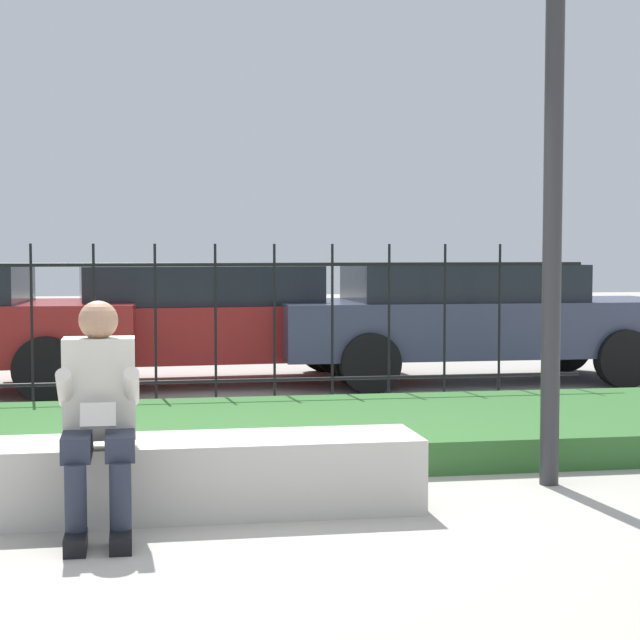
{
  "coord_description": "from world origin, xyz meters",
  "views": [
    {
      "loc": [
        -0.46,
        -6.03,
        1.49
      ],
      "look_at": [
        0.83,
        1.35,
        1.0
      ],
      "focal_mm": 60.0,
      "sensor_mm": 36.0,
      "label": 1
    }
  ],
  "objects": [
    {
      "name": "grass_berm",
      "position": [
        0.0,
        1.92,
        0.11
      ],
      "size": [
        9.51,
        2.44,
        0.23
      ],
      "color": "#33662D",
      "rests_on": "ground_plane"
    },
    {
      "name": "car_parked_right",
      "position": [
        3.35,
        5.62,
        0.73
      ],
      "size": [
        4.57,
        1.84,
        1.34
      ],
      "rotation": [
        0.0,
        0.0,
        -0.0
      ],
      "color": "#383D56",
      "rests_on": "ground_plane"
    },
    {
      "name": "car_parked_center",
      "position": [
        0.4,
        5.99,
        0.71
      ],
      "size": [
        4.79,
        2.08,
        1.32
      ],
      "rotation": [
        0.0,
        0.0,
        0.06
      ],
      "color": "maroon",
      "rests_on": "ground_plane"
    },
    {
      "name": "street_lamp",
      "position": [
        2.14,
        0.35,
        2.3
      ],
      "size": [
        0.28,
        0.28,
        3.71
      ],
      "color": "#2D2D30",
      "rests_on": "ground_plane"
    },
    {
      "name": "iron_fence",
      "position": [
        0.0,
        3.61,
        0.81
      ],
      "size": [
        7.51,
        0.03,
        1.55
      ],
      "color": "black",
      "rests_on": "ground_plane"
    },
    {
      "name": "ground_plane",
      "position": [
        0.0,
        0.0,
        0.0
      ],
      "size": [
        60.0,
        60.0,
        0.0
      ],
      "primitive_type": "plane",
      "color": "#A8A399"
    },
    {
      "name": "person_seated_reader",
      "position": [
        -0.65,
        -0.33,
        0.66
      ],
      "size": [
        0.42,
        0.73,
        1.23
      ],
      "color": "black",
      "rests_on": "ground_plane"
    },
    {
      "name": "stone_bench",
      "position": [
        -0.06,
        0.0,
        0.19
      ],
      "size": [
        2.45,
        0.6,
        0.43
      ],
      "color": "beige",
      "rests_on": "ground_plane"
    }
  ]
}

